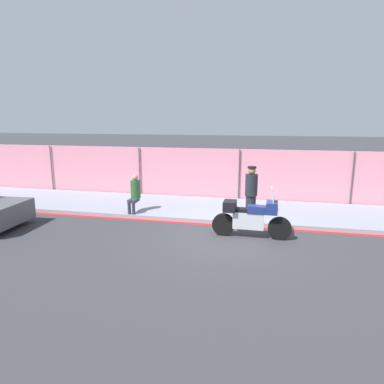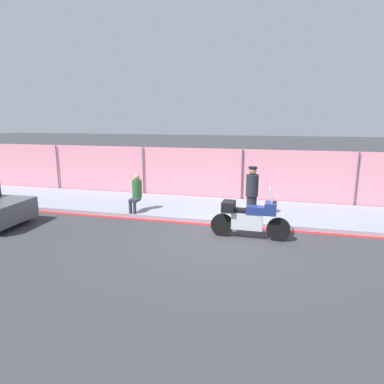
{
  "view_description": "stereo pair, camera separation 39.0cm",
  "coord_description": "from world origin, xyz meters",
  "views": [
    {
      "loc": [
        1.1,
        -9.46,
        3.45
      ],
      "look_at": [
        -1.23,
        1.15,
        1.09
      ],
      "focal_mm": 32.0,
      "sensor_mm": 36.0,
      "label": 1
    },
    {
      "loc": [
        1.47,
        -9.37,
        3.45
      ],
      "look_at": [
        -1.23,
        1.15,
        1.09
      ],
      "focal_mm": 32.0,
      "sensor_mm": 36.0,
      "label": 2
    }
  ],
  "objects": [
    {
      "name": "ground_plane",
      "position": [
        0.0,
        0.0,
        0.0
      ],
      "size": [
        120.0,
        120.0,
        0.0
      ],
      "primitive_type": "plane",
      "color": "#38383D"
    },
    {
      "name": "sidewalk",
      "position": [
        0.0,
        2.95,
        0.07
      ],
      "size": [
        32.39,
        3.32,
        0.13
      ],
      "color": "#8E93A3",
      "rests_on": "ground_plane"
    },
    {
      "name": "curb_paint_stripe",
      "position": [
        0.0,
        1.2,
        0.0
      ],
      "size": [
        32.39,
        0.18,
        0.01
      ],
      "color": "red",
      "rests_on": "ground_plane"
    },
    {
      "name": "storefront_fence",
      "position": [
        0.0,
        4.7,
        1.1
      ],
      "size": [
        30.77,
        0.17,
        2.19
      ],
      "color": "pink",
      "rests_on": "ground_plane"
    },
    {
      "name": "motorcycle",
      "position": [
        0.71,
        0.26,
        0.62
      ],
      "size": [
        2.3,
        0.52,
        1.53
      ],
      "rotation": [
        0.0,
        0.0,
        -0.02
      ],
      "color": "black",
      "rests_on": "ground_plane"
    },
    {
      "name": "officer_standing",
      "position": [
        0.63,
        2.05,
        1.01
      ],
      "size": [
        0.42,
        0.42,
        1.72
      ],
      "color": "#1E2328",
      "rests_on": "sidewalk"
    },
    {
      "name": "person_seated_on_curb",
      "position": [
        -3.47,
        1.77,
        0.88
      ],
      "size": [
        0.35,
        0.68,
        1.34
      ],
      "color": "#2D3342",
      "rests_on": "sidewalk"
    }
  ]
}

